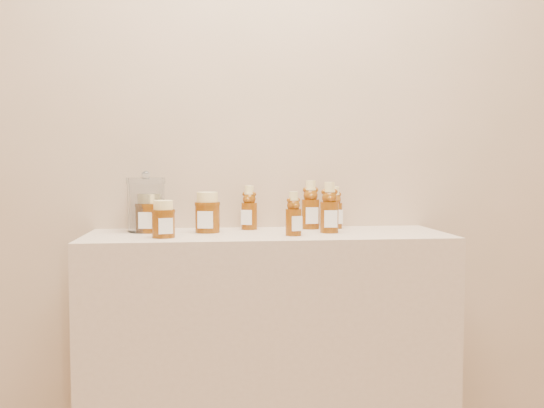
{
  "coord_description": "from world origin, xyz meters",
  "views": [
    {
      "loc": [
        -0.2,
        -0.35,
        1.12
      ],
      "look_at": [
        0.01,
        1.52,
        1.0
      ],
      "focal_mm": 38.0,
      "sensor_mm": 36.0,
      "label": 1
    }
  ],
  "objects_px": {
    "bear_bottle_back_left": "(249,205)",
    "bear_bottle_front_left": "(293,211)",
    "glass_canister": "(146,202)",
    "honey_jar_left": "(149,213)",
    "display_table": "(268,365)"
  },
  "relations": [
    {
      "from": "honey_jar_left",
      "to": "display_table",
      "type": "bearing_deg",
      "value": 1.34
    },
    {
      "from": "bear_bottle_back_left",
      "to": "honey_jar_left",
      "type": "height_order",
      "value": "bear_bottle_back_left"
    },
    {
      "from": "honey_jar_left",
      "to": "bear_bottle_back_left",
      "type": "bearing_deg",
      "value": 21.34
    },
    {
      "from": "honey_jar_left",
      "to": "glass_canister",
      "type": "bearing_deg",
      "value": 127.71
    },
    {
      "from": "honey_jar_left",
      "to": "glass_canister",
      "type": "xyz_separation_m",
      "value": [
        -0.01,
        0.03,
        0.04
      ]
    },
    {
      "from": "glass_canister",
      "to": "bear_bottle_front_left",
      "type": "bearing_deg",
      "value": -18.76
    },
    {
      "from": "bear_bottle_back_left",
      "to": "glass_canister",
      "type": "xyz_separation_m",
      "value": [
        -0.36,
        -0.04,
        0.01
      ]
    },
    {
      "from": "bear_bottle_front_left",
      "to": "honey_jar_left",
      "type": "height_order",
      "value": "bear_bottle_front_left"
    },
    {
      "from": "bear_bottle_front_left",
      "to": "bear_bottle_back_left",
      "type": "bearing_deg",
      "value": 104.93
    },
    {
      "from": "display_table",
      "to": "glass_canister",
      "type": "xyz_separation_m",
      "value": [
        -0.41,
        0.09,
        0.55
      ]
    },
    {
      "from": "glass_canister",
      "to": "bear_bottle_back_left",
      "type": "bearing_deg",
      "value": 5.77
    },
    {
      "from": "bear_bottle_back_left",
      "to": "bear_bottle_front_left",
      "type": "bearing_deg",
      "value": -32.94
    },
    {
      "from": "display_table",
      "to": "honey_jar_left",
      "type": "xyz_separation_m",
      "value": [
        -0.4,
        0.07,
        0.52
      ]
    },
    {
      "from": "bear_bottle_back_left",
      "to": "honey_jar_left",
      "type": "distance_m",
      "value": 0.35
    },
    {
      "from": "display_table",
      "to": "honey_jar_left",
      "type": "height_order",
      "value": "honey_jar_left"
    }
  ]
}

